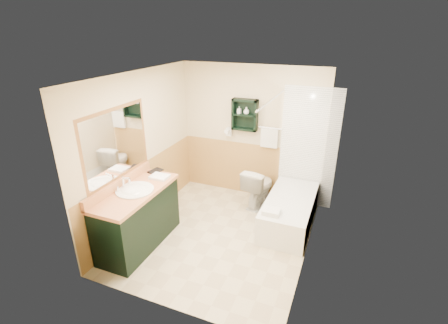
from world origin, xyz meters
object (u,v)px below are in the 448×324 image
hair_dryer (229,132)px  toilet (259,187)px  soap_bottle_a (239,112)px  vanity (138,218)px  soap_bottle_b (246,111)px  vanity_book (151,164)px  bathtub (289,211)px  wall_shelf (245,115)px

hair_dryer → toilet: 1.13m
toilet → soap_bottle_a: 1.36m
vanity → soap_bottle_b: (0.92, 2.02, 1.17)m
toilet → hair_dryer: bearing=-14.0°
vanity_book → soap_bottle_b: size_ratio=1.74×
vanity_book → vanity: bearing=-62.9°
bathtub → wall_shelf: bearing=145.7°
bathtub → vanity_book: 2.32m
bathtub → soap_bottle_a: (-1.13, 0.69, 1.36)m
hair_dryer → toilet: bearing=-23.9°
hair_dryer → vanity_book: bearing=-118.6°
toilet → soap_bottle_b: bearing=-27.5°
vanity → soap_bottle_b: size_ratio=11.03×
wall_shelf → toilet: (0.39, -0.28, -1.20)m
vanity → vanity_book: vanity_book is taller
vanity_book → soap_bottle_b: 1.85m
vanity → vanity_book: bearing=104.0°
vanity → soap_bottle_a: soap_bottle_a is taller
bathtub → vanity_book: (-2.08, -0.67, 0.76)m
hair_dryer → toilet: hair_dryer is taller
vanity → toilet: 2.17m
vanity → soap_bottle_a: 2.46m
wall_shelf → soap_bottle_a: size_ratio=4.42×
soap_bottle_b → vanity: bearing=-114.5°
wall_shelf → soap_bottle_a: bearing=-177.2°
hair_dryer → soap_bottle_a: 0.44m
bathtub → vanity_book: bearing=-162.2°
bathtub → vanity_book: size_ratio=6.82×
hair_dryer → soap_bottle_b: (0.33, -0.03, 0.41)m
toilet → soap_bottle_a: soap_bottle_a is taller
toilet → soap_bottle_b: size_ratio=5.71×
toilet → vanity_book: (-1.45, -1.09, 0.64)m
vanity_book → bathtub: bearing=30.8°
hair_dryer → soap_bottle_a: soap_bottle_a is taller
vanity → bathtub: (1.92, 1.33, -0.21)m
vanity_book → toilet: bearing=50.0°
wall_shelf → bathtub: bearing=-34.3°
soap_bottle_b → vanity_book: bearing=-128.6°
wall_shelf → hair_dryer: 0.46m
bathtub → vanity: bearing=-145.3°
hair_dryer → vanity_book: size_ratio=1.09×
hair_dryer → soap_bottle_b: size_ratio=1.90×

